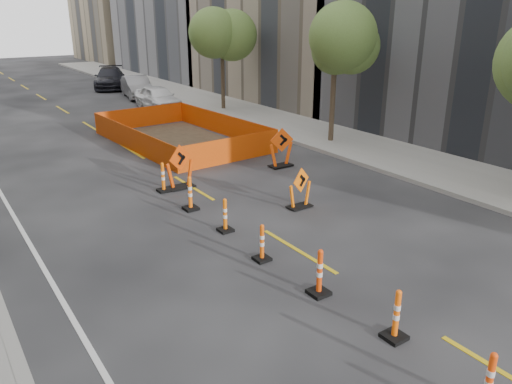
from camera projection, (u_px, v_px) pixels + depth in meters
ground_plane at (422, 325)px, 10.09m from camera, size 140.00×140.00×0.00m
sidewalk_right at (340, 140)px, 24.14m from camera, size 4.00×90.00×0.15m
tree_r_b at (336, 45)px, 22.29m from camera, size 2.80×2.80×5.95m
tree_r_c at (222, 36)px, 30.06m from camera, size 2.80×2.80×5.95m
channelizer_1 at (489, 381)px, 7.79m from camera, size 0.42×0.42×1.07m
channelizer_2 at (396, 315)px, 9.49m from camera, size 0.42×0.42×1.07m
channelizer_3 at (320, 272)px, 10.99m from camera, size 0.44×0.44×1.11m
channelizer_4 at (262, 242)px, 12.53m from camera, size 0.39×0.39×0.99m
channelizer_5 at (225, 215)px, 14.18m from camera, size 0.40×0.40×1.01m
channelizer_6 at (190, 193)px, 15.72m from camera, size 0.44×0.44×1.11m
channelizer_7 at (163, 177)px, 17.31m from camera, size 0.42×0.42×1.06m
chevron_sign_left at (180, 166)px, 17.56m from camera, size 1.21×0.91×1.61m
chevron_sign_center at (300, 188)px, 15.84m from camera, size 1.01×0.77×1.35m
chevron_sign_right at (281, 148)px, 19.99m from camera, size 1.21×0.93×1.61m
safety_fence at (180, 131)px, 23.81m from camera, size 5.49×8.80×1.07m
parked_car_near at (158, 98)px, 31.69m from camera, size 1.78×4.40×1.50m
parked_car_mid at (137, 87)px, 35.97m from camera, size 2.43×4.84×1.53m
parked_car_far at (110, 78)px, 40.36m from camera, size 4.16×6.01×1.62m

